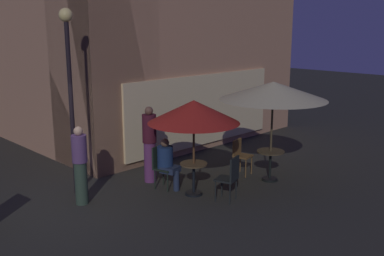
{
  "coord_description": "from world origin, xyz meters",
  "views": [
    {
      "loc": [
        -4.2,
        -8.06,
        3.73
      ],
      "look_at": [
        2.82,
        -0.9,
        1.41
      ],
      "focal_mm": 41.77,
      "sensor_mm": 36.0,
      "label": 1
    }
  ],
  "objects": [
    {
      "name": "patio_umbrella_0",
      "position": [
        4.46,
        -1.96,
        2.21
      ],
      "size": [
        2.55,
        2.55,
        2.43
      ],
      "color": "black",
      "rests_on": "ground"
    },
    {
      "name": "cafe_table_0",
      "position": [
        4.46,
        -1.96,
        0.52
      ],
      "size": [
        0.67,
        0.67,
        0.75
      ],
      "color": "black",
      "rests_on": "ground"
    },
    {
      "name": "ground_plane",
      "position": [
        0.0,
        0.0,
        0.0
      ],
      "size": [
        60.0,
        60.0,
        0.0
      ],
      "primitive_type": "plane",
      "color": "#2C2C24"
    },
    {
      "name": "cafe_chair_0",
      "position": [
        4.29,
        -1.15,
        0.56
      ],
      "size": [
        0.48,
        0.48,
        0.9
      ],
      "rotation": [
        0.0,
        0.0,
        -1.37
      ],
      "color": "brown",
      "rests_on": "ground"
    },
    {
      "name": "patron_standing_2",
      "position": [
        0.38,
        -0.03,
        0.86
      ],
      "size": [
        0.32,
        0.32,
        1.69
      ],
      "rotation": [
        0.0,
        0.0,
        2.78
      ],
      "color": "#2F4233",
      "rests_on": "ground"
    },
    {
      "name": "patron_seated_0",
      "position": [
        2.27,
        -0.64,
        0.69
      ],
      "size": [
        0.45,
        0.54,
        1.2
      ],
      "rotation": [
        0.0,
        0.0,
        -1.3
      ],
      "color": "#212B43",
      "rests_on": "ground"
    },
    {
      "name": "street_lamp_near_corner",
      "position": [
        0.63,
        0.63,
        2.73
      ],
      "size": [
        0.3,
        0.3,
        4.08
      ],
      "color": "black",
      "rests_on": "ground"
    },
    {
      "name": "cafe_chair_1",
      "position": [
        2.73,
        -2.16,
        0.6
      ],
      "size": [
        0.53,
        0.53,
        1.0
      ],
      "rotation": [
        0.0,
        0.0,
        1.88
      ],
      "color": "black",
      "rests_on": "ground"
    },
    {
      "name": "patio_umbrella_1",
      "position": [
        2.46,
        -1.32,
        1.89
      ],
      "size": [
        2.02,
        2.02,
        2.15
      ],
      "color": "black",
      "rests_on": "ground"
    },
    {
      "name": "cafe_table_1",
      "position": [
        2.46,
        -1.32,
        0.49
      ],
      "size": [
        0.61,
        0.61,
        0.73
      ],
      "color": "black",
      "rests_on": "ground"
    },
    {
      "name": "patron_standing_1",
      "position": [
        2.31,
        0.03,
        0.94
      ],
      "size": [
        0.34,
        0.34,
        1.86
      ],
      "rotation": [
        0.0,
        0.0,
        5.31
      ],
      "color": "#632F61",
      "rests_on": "ground"
    },
    {
      "name": "cafe_chair_2",
      "position": [
        2.23,
        -0.49,
        0.6
      ],
      "size": [
        0.54,
        0.54,
        1.0
      ],
      "rotation": [
        0.0,
        0.0,
        -1.3
      ],
      "color": "black",
      "rests_on": "ground"
    }
  ]
}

